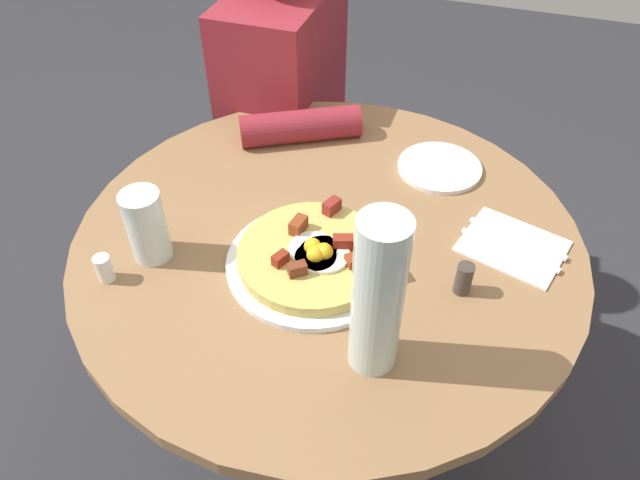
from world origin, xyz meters
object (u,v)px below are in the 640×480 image
object	(u,v)px
bread_plate	(440,167)
water_glass	(146,226)
pizza_plate	(312,262)
water_bottle	(378,297)
fork	(517,238)
person_seated	(287,147)
salt_shaker	(104,268)
pepper_shaker	(464,279)
breakfast_pizza	(314,254)
dining_table	(327,294)
knife	(509,250)

from	to	relation	value
bread_plate	water_glass	size ratio (longest dim) A/B	1.29
pizza_plate	water_bottle	xyz separation A→B (m)	(-0.15, -0.15, 0.13)
pizza_plate	fork	distance (m)	0.37
bread_plate	fork	distance (m)	0.24
person_seated	salt_shaker	size ratio (longest dim) A/B	23.20
salt_shaker	pepper_shaker	xyz separation A→B (m)	(0.16, -0.57, 0.00)
person_seated	breakfast_pizza	xyz separation A→B (m)	(-0.60, -0.29, 0.24)
dining_table	bread_plate	size ratio (longest dim) A/B	5.37
fork	pepper_shaker	distance (m)	0.17
water_glass	knife	bearing A→B (deg)	-71.20
breakfast_pizza	knife	bearing A→B (deg)	-66.52
water_glass	water_bottle	xyz separation A→B (m)	(-0.09, -0.42, 0.07)
dining_table	pizza_plate	distance (m)	0.19
pizza_plate	pepper_shaker	distance (m)	0.25
salt_shaker	breakfast_pizza	bearing A→B (deg)	-66.22
dining_table	pepper_shaker	xyz separation A→B (m)	(-0.06, -0.25, 0.20)
dining_table	salt_shaker	distance (m)	0.43
pepper_shaker	bread_plate	bearing A→B (deg)	16.29
bread_plate	salt_shaker	size ratio (longest dim) A/B	3.51
pizza_plate	pepper_shaker	xyz separation A→B (m)	(0.02, -0.25, 0.02)
breakfast_pizza	salt_shaker	size ratio (longest dim) A/B	5.22
person_seated	bread_plate	bearing A→B (deg)	-120.31
dining_table	fork	distance (m)	0.38
salt_shaker	water_bottle	bearing A→B (deg)	-91.52
dining_table	breakfast_pizza	bearing A→B (deg)	-178.54
pizza_plate	water_glass	xyz separation A→B (m)	(-0.06, 0.27, 0.06)
dining_table	bread_plate	distance (m)	0.35
dining_table	fork	bearing A→B (deg)	-75.14
breakfast_pizza	bread_plate	distance (m)	0.37
dining_table	breakfast_pizza	xyz separation A→B (m)	(-0.08, -0.00, 0.20)
water_bottle	dining_table	bearing A→B (deg)	31.53
dining_table	pepper_shaker	distance (m)	0.33
fork	salt_shaker	xyz separation A→B (m)	(-0.31, 0.64, 0.02)
fork	pepper_shaker	size ratio (longest dim) A/B	3.13
pizza_plate	water_glass	size ratio (longest dim) A/B	2.23
pizza_plate	water_glass	distance (m)	0.28
person_seated	pizza_plate	world-z (taller)	person_seated
breakfast_pizza	pepper_shaker	world-z (taller)	breakfast_pizza
water_bottle	pepper_shaker	distance (m)	0.23
knife	pizza_plate	bearing A→B (deg)	39.71
water_bottle	salt_shaker	size ratio (longest dim) A/B	5.53
bread_plate	salt_shaker	bearing A→B (deg)	135.33
breakfast_pizza	knife	size ratio (longest dim) A/B	1.42
pizza_plate	salt_shaker	size ratio (longest dim) A/B	6.07
water_glass	breakfast_pizza	bearing A→B (deg)	-76.91
person_seated	knife	world-z (taller)	person_seated
pizza_plate	breakfast_pizza	distance (m)	0.02
dining_table	water_bottle	distance (m)	0.41
fork	salt_shaker	world-z (taller)	salt_shaker
person_seated	salt_shaker	xyz separation A→B (m)	(-0.74, 0.03, 0.23)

